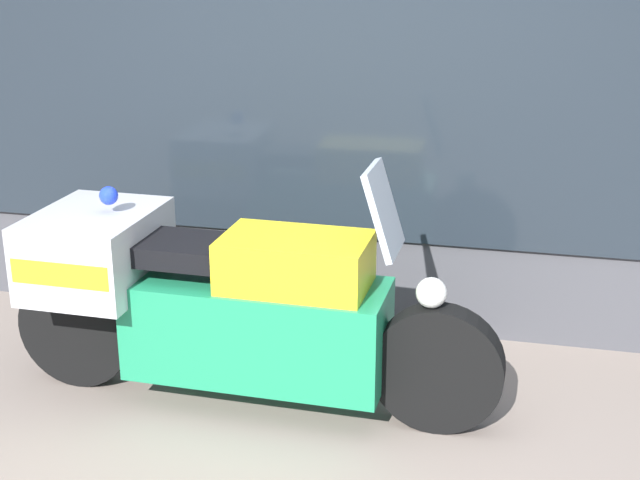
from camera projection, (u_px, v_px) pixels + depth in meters
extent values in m
cube|color=slate|center=(421.00, 274.00, 5.26)|extent=(5.60, 0.30, 0.55)
cube|color=silver|center=(430.00, 117.00, 5.09)|extent=(5.60, 0.02, 1.31)
cube|color=beige|center=(432.00, 2.00, 4.75)|extent=(5.60, 0.30, 0.02)
cube|color=orange|center=(102.00, 190.00, 5.50)|extent=(0.19, 0.03, 0.27)
cube|color=red|center=(310.00, 204.00, 5.21)|extent=(0.19, 0.01, 0.27)
cube|color=#2D8E42|center=(542.00, 219.00, 4.92)|extent=(0.19, 0.03, 0.27)
cylinder|color=black|center=(438.00, 368.00, 4.06)|extent=(0.61, 0.15, 0.60)
cylinder|color=black|center=(79.00, 327.00, 4.49)|extent=(0.61, 0.15, 0.60)
cube|color=#1E8456|center=(258.00, 329.00, 4.23)|extent=(1.24, 0.49, 0.47)
cube|color=yellow|center=(296.00, 265.00, 4.08)|extent=(0.68, 0.43, 0.27)
cube|color=black|center=(199.00, 251.00, 4.18)|extent=(0.72, 0.37, 0.10)
cube|color=#B7B7BC|center=(96.00, 250.00, 4.32)|extent=(0.55, 0.71, 0.38)
cube|color=yellow|center=(96.00, 250.00, 4.32)|extent=(0.50, 0.71, 0.11)
cube|color=#B2BCC6|center=(384.00, 210.00, 3.89)|extent=(0.15, 0.33, 0.39)
sphere|color=white|center=(431.00, 293.00, 3.95)|extent=(0.14, 0.14, 0.14)
sphere|color=blue|center=(109.00, 196.00, 4.21)|extent=(0.09, 0.09, 0.09)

